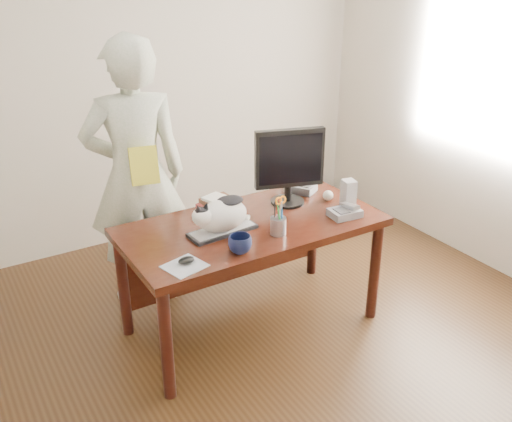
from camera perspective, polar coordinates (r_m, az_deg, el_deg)
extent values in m
plane|color=black|center=(3.50, 4.89, -16.08)|extent=(4.50, 4.50, 0.00)
plane|color=silver|center=(4.74, -11.05, 12.91)|extent=(4.00, 0.00, 4.00)
cube|color=black|center=(3.51, -0.42, -1.56)|extent=(1.60, 0.80, 0.05)
cylinder|color=black|center=(3.17, -8.95, -13.08)|extent=(0.07, 0.07, 0.70)
cylinder|color=black|center=(3.86, 11.78, -5.91)|extent=(0.07, 0.07, 0.70)
cylinder|color=black|center=(3.71, -13.12, -7.38)|extent=(0.07, 0.07, 0.70)
cylinder|color=black|center=(4.31, 5.72, -2.07)|extent=(0.07, 0.07, 0.70)
cube|color=black|center=(3.94, -3.11, -3.83)|extent=(1.45, 0.03, 0.50)
cube|color=black|center=(3.39, -3.36, -1.99)|extent=(0.43, 0.19, 0.02)
cube|color=silver|center=(3.38, -3.37, -1.80)|extent=(0.40, 0.16, 0.00)
ellipsoid|color=white|center=(3.34, -3.40, -0.47)|extent=(0.33, 0.22, 0.19)
ellipsoid|color=white|center=(3.24, -5.44, -0.56)|extent=(0.12, 0.12, 0.11)
ellipsoid|color=black|center=(3.23, -5.47, 0.01)|extent=(0.08, 0.08, 0.04)
cone|color=black|center=(3.20, -5.80, 0.24)|extent=(0.06, 0.05, 0.07)
cone|color=black|center=(3.22, -5.01, 0.47)|extent=(0.06, 0.05, 0.07)
ellipsoid|color=black|center=(3.34, -2.64, 1.06)|extent=(0.18, 0.14, 0.04)
cylinder|color=white|center=(3.48, -1.67, -0.55)|extent=(0.10, 0.13, 0.04)
cylinder|color=black|center=(3.78, 3.17, 0.96)|extent=(0.28, 0.28, 0.02)
cylinder|color=black|center=(3.76, 3.19, 1.79)|extent=(0.06, 0.06, 0.10)
cube|color=black|center=(3.65, 3.37, 5.30)|extent=(0.45, 0.18, 0.38)
cube|color=black|center=(3.63, 3.50, 5.16)|extent=(0.39, 0.13, 0.32)
cylinder|color=gray|center=(3.35, 2.23, -1.49)|extent=(0.10, 0.10, 0.10)
cylinder|color=black|center=(3.31, 1.89, -0.13)|extent=(0.03, 0.04, 0.16)
cylinder|color=#0C57AF|center=(3.31, 2.60, -0.11)|extent=(0.02, 0.04, 0.16)
cylinder|color=#9F2516|center=(3.32, 2.04, 0.00)|extent=(0.01, 0.04, 0.16)
cylinder|color=#1B8A2A|center=(3.29, 2.29, -0.25)|extent=(0.03, 0.03, 0.16)
cylinder|color=silver|center=(3.31, 2.43, 0.06)|extent=(0.02, 0.02, 0.12)
cylinder|color=silver|center=(3.31, 2.54, 0.10)|extent=(0.02, 0.03, 0.12)
torus|color=orange|center=(3.27, 2.28, 1.01)|extent=(0.05, 0.02, 0.05)
torus|color=orange|center=(3.29, 2.70, 1.14)|extent=(0.05, 0.02, 0.05)
cube|color=silver|center=(3.06, -7.15, -5.49)|extent=(0.24, 0.23, 0.00)
ellipsoid|color=black|center=(3.07, -6.99, -4.92)|extent=(0.10, 0.08, 0.04)
imported|color=#0C1333|center=(3.14, -1.60, -3.33)|extent=(0.18, 0.18, 0.10)
cube|color=slate|center=(3.62, 8.86, -0.19)|extent=(0.20, 0.15, 0.05)
cube|color=#414144|center=(3.59, 8.56, 0.04)|extent=(0.08, 0.10, 0.01)
cube|color=silver|center=(3.64, 9.36, 0.50)|extent=(0.06, 0.16, 0.06)
cube|color=#999A9C|center=(3.76, 9.23, 1.80)|extent=(0.09, 0.10, 0.17)
sphere|color=beige|center=(3.84, 7.22, 1.55)|extent=(0.07, 0.07, 0.07)
cube|color=#541716|center=(3.71, -4.04, 0.60)|extent=(0.24, 0.20, 0.03)
cube|color=#512F1B|center=(3.70, -3.89, 1.06)|extent=(0.21, 0.16, 0.03)
cube|color=white|center=(3.69, -4.19, 1.33)|extent=(0.16, 0.14, 0.02)
cube|color=slate|center=(3.97, 4.51, 2.35)|extent=(0.22, 0.24, 0.05)
cube|color=#414144|center=(3.95, 4.91, 2.67)|extent=(0.13, 0.13, 0.01)
imported|color=white|center=(3.84, -11.90, 3.40)|extent=(0.75, 0.57, 1.84)
cube|color=gold|center=(3.64, -11.13, 4.48)|extent=(0.19, 0.14, 0.24)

